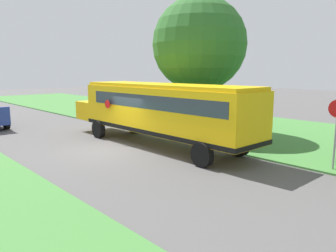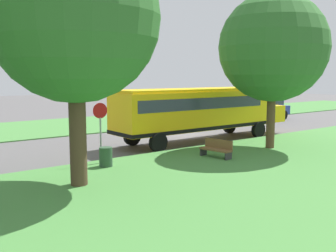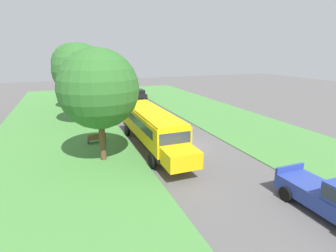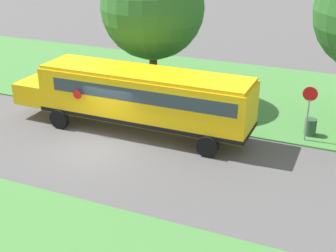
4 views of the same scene
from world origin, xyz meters
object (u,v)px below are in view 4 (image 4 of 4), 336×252
Objects in this scene: school_bus at (139,95)px; park_bench at (220,102)px; oak_tree_beside_bus at (154,6)px; stop_sign at (308,107)px; trash_bin at (310,128)px.

school_bus is 5.29m from park_bench.
stop_sign is at bearing 76.23° from oak_tree_beside_bus.
oak_tree_beside_bus is (-4.25, -1.18, 3.51)m from school_bus.
trash_bin is at bearing 109.47° from school_bus.
school_bus is 5.63m from oak_tree_beside_bus.
stop_sign is 1.66× the size of park_bench.
school_bus reaches higher than park_bench.
oak_tree_beside_bus reaches higher than stop_sign.
school_bus is 7.97m from stop_sign.
oak_tree_beside_bus is 9.10× the size of trash_bin.
oak_tree_beside_bus is 6.34m from park_bench.
oak_tree_beside_bus reaches higher than school_bus.
trash_bin is (1.48, 9.02, -4.98)m from oak_tree_beside_bus.
school_bus is 1.52× the size of oak_tree_beside_bus.
park_bench is at bearing -106.53° from trash_bin.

